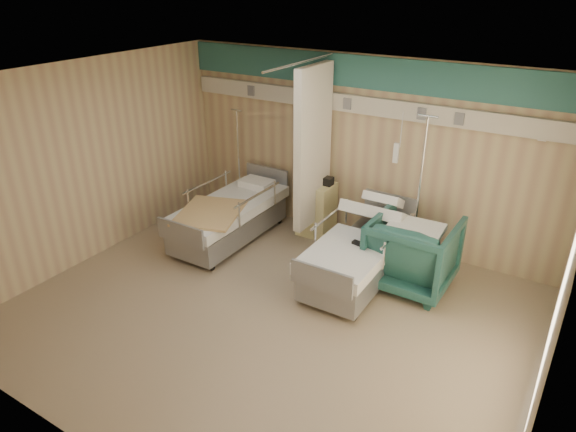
{
  "coord_description": "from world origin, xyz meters",
  "views": [
    {
      "loc": [
        2.95,
        -4.3,
        3.81
      ],
      "look_at": [
        -0.09,
        0.6,
        1.06
      ],
      "focal_mm": 32.0,
      "sensor_mm": 36.0,
      "label": 1
    }
  ],
  "objects": [
    {
      "name": "ground",
      "position": [
        0.0,
        0.0,
        0.0
      ],
      "size": [
        6.0,
        5.0,
        0.0
      ],
      "primitive_type": "cube",
      "color": "#86705C",
      "rests_on": "ground"
    },
    {
      "name": "room_walls",
      "position": [
        -0.03,
        0.25,
        1.86
      ],
      "size": [
        6.04,
        5.04,
        2.82
      ],
      "color": "tan",
      "rests_on": "ground"
    },
    {
      "name": "bed_right",
      "position": [
        0.6,
        1.3,
        0.32
      ],
      "size": [
        1.0,
        2.16,
        0.63
      ],
      "primitive_type": null,
      "color": "white",
      "rests_on": "ground"
    },
    {
      "name": "bed_left",
      "position": [
        -1.6,
        1.3,
        0.32
      ],
      "size": [
        1.0,
        2.16,
        0.63
      ],
      "primitive_type": null,
      "color": "white",
      "rests_on": "ground"
    },
    {
      "name": "bedside_cabinet",
      "position": [
        -0.55,
        2.2,
        0.42
      ],
      "size": [
        0.5,
        0.48,
        0.85
      ],
      "primitive_type": "cube",
      "color": "#DBCF89",
      "rests_on": "ground"
    },
    {
      "name": "visitor_armchair",
      "position": [
        1.25,
        1.55,
        0.49
      ],
      "size": [
        1.06,
        1.09,
        0.98
      ],
      "primitive_type": "imported",
      "rotation": [
        0.0,
        0.0,
        3.13
      ],
      "color": "#1F4F49",
      "rests_on": "ground"
    },
    {
      "name": "waffle_blanket",
      "position": [
        1.25,
        1.51,
        1.02
      ],
      "size": [
        0.72,
        0.64,
        0.08
      ],
      "primitive_type": "cube",
      "rotation": [
        0.0,
        0.0,
        3.19
      ],
      "color": "white",
      "rests_on": "visitor_armchair"
    },
    {
      "name": "iv_stand_right",
      "position": [
        1.1,
        2.03,
        0.45
      ],
      "size": [
        0.39,
        0.39,
        2.19
      ],
      "rotation": [
        0.0,
        0.0,
        -0.25
      ],
      "color": "silver",
      "rests_on": "ground"
    },
    {
      "name": "iv_stand_left",
      "position": [
        -2.08,
        2.23,
        0.37
      ],
      "size": [
        0.32,
        0.32,
        1.81
      ],
      "rotation": [
        0.0,
        0.0,
        0.04
      ],
      "color": "silver",
      "rests_on": "ground"
    },
    {
      "name": "call_remote",
      "position": [
        0.66,
        1.12,
        0.65
      ],
      "size": [
        0.18,
        0.1,
        0.04
      ],
      "primitive_type": "cube",
      "rotation": [
        0.0,
        0.0,
        -0.16
      ],
      "color": "black",
      "rests_on": "bed_right"
    },
    {
      "name": "tan_blanket",
      "position": [
        -1.58,
        0.84,
        0.65
      ],
      "size": [
        1.14,
        1.28,
        0.04
      ],
      "primitive_type": "cube",
      "rotation": [
        0.0,
        0.0,
        0.33
      ],
      "color": "tan",
      "rests_on": "bed_left"
    },
    {
      "name": "toiletry_bag",
      "position": [
        -0.43,
        2.25,
        0.91
      ],
      "size": [
        0.23,
        0.15,
        0.13
      ],
      "primitive_type": "cube",
      "rotation": [
        0.0,
        0.0,
        -0.03
      ],
      "color": "black",
      "rests_on": "bedside_cabinet"
    },
    {
      "name": "white_cup",
      "position": [
        -0.74,
        2.33,
        0.91
      ],
      "size": [
        0.1,
        0.1,
        0.12
      ],
      "primitive_type": "cylinder",
      "rotation": [
        0.0,
        0.0,
        0.22
      ],
      "color": "white",
      "rests_on": "bedside_cabinet"
    }
  ]
}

